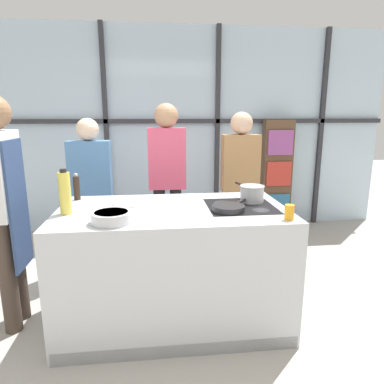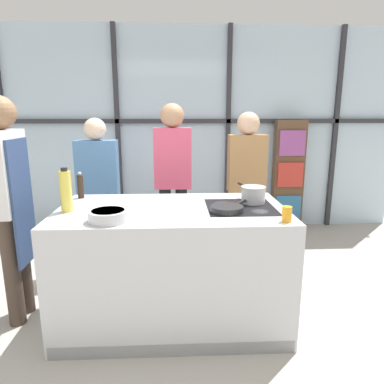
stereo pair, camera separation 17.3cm
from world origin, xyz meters
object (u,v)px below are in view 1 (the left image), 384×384
Objects in this scene: chef at (4,198)px; white_plate at (129,203)px; spectator_center_right at (240,178)px; saucepan at (252,193)px; mixing_bowl at (111,217)px; pepper_grinder at (77,188)px; oil_bottle at (65,193)px; spectator_far_left at (91,186)px; juice_glass_near at (289,212)px; spectator_center_left at (167,174)px; frying_pan at (229,208)px.

chef reaches higher than white_plate.
saucepan is at bearing 81.82° from spectator_center_right.
mixing_bowl is 0.76m from pepper_grinder.
oil_bottle reaches higher than saucepan.
chef reaches higher than pepper_grinder.
spectator_far_left is 2.09m from juice_glass_near.
spectator_center_left is at bearing 127.72° from chef.
mixing_bowl is at bearing -35.76° from oil_bottle.
spectator_far_left reaches higher than oil_bottle.
juice_glass_near is (1.19, -0.06, 0.01)m from mixing_bowl.
chef is 4.97× the size of saucepan.
spectator_far_left is 6.12× the size of white_plate.
saucepan is at bearing 7.59° from oil_bottle.
mixing_bowl is (0.36, -1.34, 0.07)m from spectator_far_left.
chef reaches higher than mixing_bowl.
spectator_center_right is at bearing 81.82° from saucepan.
spectator_far_left reaches higher than white_plate.
mixing_bowl is (-0.08, -0.48, 0.03)m from white_plate.
spectator_center_right is at bearing 180.00° from spectator_far_left.
spectator_center_left is 4.84× the size of frying_pan.
juice_glass_near reaches higher than mixing_bowl.
saucepan is at bearing -9.01° from pepper_grinder.
white_plate is 0.97× the size of mixing_bowl.
spectator_far_left reaches higher than juice_glass_near.
pepper_grinder is (-0.36, 0.67, 0.06)m from mixing_bowl.
mixing_bowl reaches higher than white_plate.
spectator_far_left is 4.49× the size of saucepan.
oil_bottle is at bearing 177.22° from frying_pan.
mixing_bowl is (-0.83, -0.19, 0.02)m from frying_pan.
spectator_center_left is at bearing 40.71° from pepper_grinder.
mixing_bowl is at bearing -61.82° from pepper_grinder.
pepper_grinder is at bearing 170.99° from saucepan.
chef reaches higher than juice_glass_near.
saucepan is (-0.13, -0.90, 0.05)m from spectator_center_right.
spectator_center_left reaches higher than white_plate.
spectator_far_left is at bearing 117.28° from white_plate.
saucepan is 1.57× the size of pepper_grinder.
juice_glass_near is (-0.01, -1.40, 0.03)m from spectator_center_right.
frying_pan is at bearing 83.53° from chef.
chef is at bearing 64.54° from spectator_far_left.
oil_bottle is at bearing -172.41° from saucepan.
mixing_bowl is at bearing 47.99° from spectator_center_right.
oil_bottle is at bearing 74.55° from chef.
saucepan reaches higher than juice_glass_near.
chef is 1.02× the size of spectator_center_left.
frying_pan is at bearing 144.51° from juice_glass_near.
spectator_center_left is at bearing -0.00° from spectator_center_right.
spectator_far_left reaches higher than mixing_bowl.
spectator_far_left is at bearing 154.54° from chef.
spectator_center_left is at bearing 54.72° from oil_bottle.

